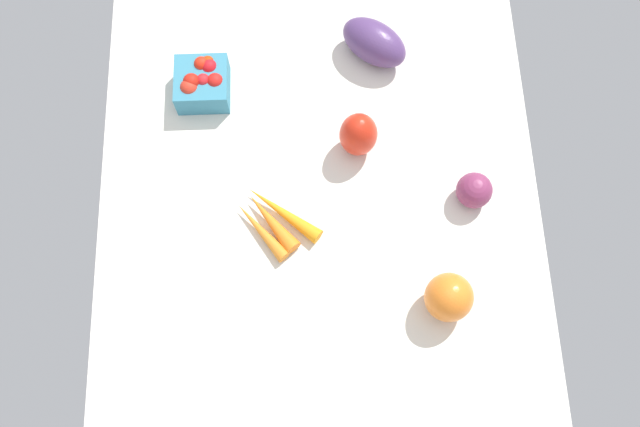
% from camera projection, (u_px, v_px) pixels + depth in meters
% --- Properties ---
extents(tablecloth, '(1.04, 0.76, 0.02)m').
position_uv_depth(tablecloth, '(320.00, 219.00, 1.19)').
color(tablecloth, silver).
rests_on(tablecloth, ground).
extents(berry_basket, '(0.09, 0.09, 0.07)m').
position_uv_depth(berry_basket, '(202.00, 82.00, 1.23)').
color(berry_basket, teal).
rests_on(berry_basket, tablecloth).
extents(bell_pepper_orange, '(0.09, 0.09, 0.09)m').
position_uv_depth(bell_pepper_orange, '(449.00, 297.00, 1.09)').
color(bell_pepper_orange, orange).
rests_on(bell_pepper_orange, tablecloth).
extents(eggplant, '(0.14, 0.15, 0.07)m').
position_uv_depth(eggplant, '(374.00, 42.00, 1.25)').
color(eggplant, '#52366A').
rests_on(eggplant, tablecloth).
extents(carrot_bunch, '(0.14, 0.15, 0.03)m').
position_uv_depth(carrot_bunch, '(273.00, 221.00, 1.17)').
color(carrot_bunch, orange).
rests_on(carrot_bunch, tablecloth).
extents(red_onion_near_basket, '(0.06, 0.06, 0.06)m').
position_uv_depth(red_onion_near_basket, '(474.00, 190.00, 1.16)').
color(red_onion_near_basket, '#7E3055').
rests_on(red_onion_near_basket, tablecloth).
extents(bell_pepper_red, '(0.09, 0.09, 0.10)m').
position_uv_depth(bell_pepper_red, '(358.00, 135.00, 1.18)').
color(bell_pepper_red, red).
rests_on(bell_pepper_red, tablecloth).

